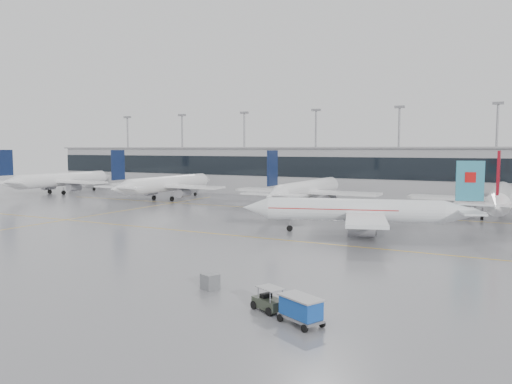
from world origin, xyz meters
The scene contains 16 objects.
ground centered at (0.00, 0.00, 0.00)m, with size 320.00×320.00×0.00m, color gray.
taxi_line_main centered at (0.00, 0.00, 0.01)m, with size 120.00×0.25×0.01m, color #E5A610.
taxi_line_north centered at (0.00, 30.00, 0.01)m, with size 120.00×0.25×0.01m, color #E5A610.
taxi_line_cross centered at (-30.00, 15.00, 0.01)m, with size 0.25×60.00×0.01m, color #E5A610.
terminal centered at (0.00, 62.00, 6.00)m, with size 180.00×15.00×12.00m, color #969699.
terminal_glass centered at (0.00, 54.45, 7.50)m, with size 180.00×0.20×5.00m, color black.
terminal_roof centered at (0.00, 62.00, 12.20)m, with size 182.00×16.00×0.40m, color gray.
light_masts centered at (0.00, 68.00, 13.34)m, with size 156.40×1.00×22.60m.
air_canada_jet centered at (18.31, 9.59, 3.25)m, with size 33.30×26.56×10.37m.
parked_jet_a centered at (-70.00, 33.69, 3.71)m, with size 29.64×36.96×11.72m.
parked_jet_b centered at (-35.00, 33.69, 3.71)m, with size 29.64×36.96×11.72m.
parked_jet_c centered at (0.00, 33.69, 3.71)m, with size 29.64×36.96×11.72m.
parked_jet_d centered at (35.00, 33.69, 3.71)m, with size 29.64×36.96×11.72m.
baggage_tug centered at (21.22, -26.72, 0.64)m, with size 3.72×2.49×1.82m.
baggage_cart centered at (24.45, -28.30, 1.14)m, with size 3.59×2.94×1.95m.
gse_unit centered at (14.29, -23.92, 0.67)m, with size 1.33×1.24×1.33m, color slate.
Camera 1 is at (37.09, -59.17, 12.02)m, focal length 35.00 mm.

